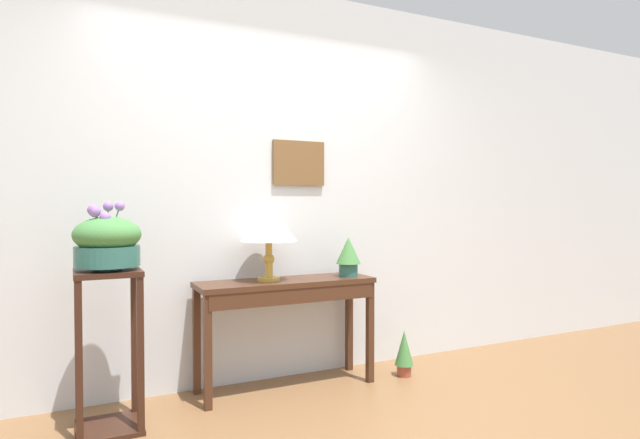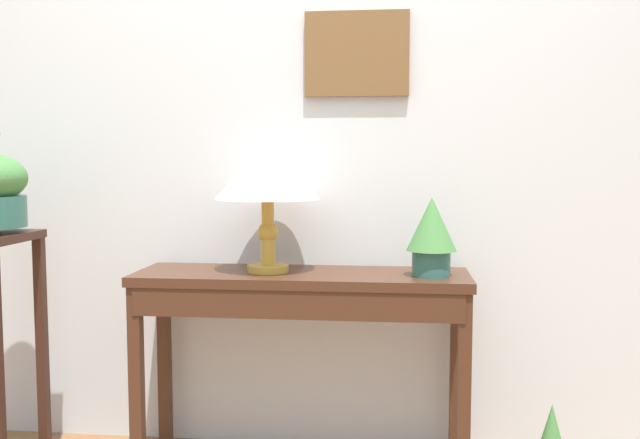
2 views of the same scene
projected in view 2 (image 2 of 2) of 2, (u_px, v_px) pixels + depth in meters
back_wall_with_art at (306, 97)px, 2.73m from camera, size 9.00×0.13×2.80m
console_table at (301, 304)px, 2.50m from camera, size 1.21×0.37×0.74m
table_lamp at (267, 172)px, 2.49m from camera, size 0.38×0.38×0.49m
potted_plant_on_console at (432, 233)px, 2.42m from camera, size 0.18×0.18×0.28m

